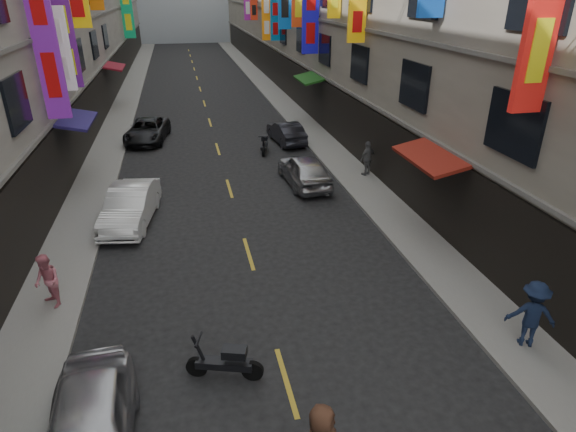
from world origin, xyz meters
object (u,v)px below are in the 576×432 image
scooter_crossing (226,362)px  pedestrian_rfar (368,158)px  pedestrian_rnear (532,314)px  scooter_far_right (264,145)px  car_left_mid (130,206)px  car_right_mid (304,170)px  car_left_far (147,130)px  car_right_far (286,132)px  car_left_near (89,432)px  pedestrian_lfar (47,281)px

scooter_crossing → pedestrian_rfar: 14.01m
scooter_crossing → pedestrian_rnear: bearing=-76.3°
scooter_far_right → car_left_mid: 9.88m
scooter_crossing → car_right_mid: size_ratio=0.42×
car_right_mid → car_left_mid: bearing=14.9°
car_left_far → pedestrian_rnear: pedestrian_rnear is taller
scooter_far_right → car_left_mid: size_ratio=0.41×
car_left_mid → car_right_mid: 7.79m
scooter_crossing → scooter_far_right: (3.77, 16.39, 0.00)m
car_right_far → car_left_far: bearing=-21.4°
car_left_far → pedestrian_rnear: size_ratio=2.54×
car_left_far → pedestrian_rfar: size_ratio=2.76×
car_right_far → pedestrian_rfar: size_ratio=2.28×
car_left_mid → car_left_far: size_ratio=0.95×
scooter_far_right → car_left_mid: (-6.45, -7.48, 0.27)m
car_right_mid → pedestrian_rnear: 12.20m
car_right_mid → car_left_near: bearing=57.0°
car_left_near → car_left_mid: (0.00, 10.49, 0.00)m
pedestrian_lfar → pedestrian_rnear: 12.59m
scooter_far_right → pedestrian_lfar: size_ratio=1.12×
car_left_near → pedestrian_rnear: bearing=3.1°
scooter_crossing → car_left_mid: size_ratio=0.41×
car_right_mid → pedestrian_rnear: (2.66, -11.90, 0.31)m
pedestrian_rnear → pedestrian_rfar: bearing=-66.6°
scooter_crossing → car_right_far: 18.70m
pedestrian_rfar → car_right_far: bearing=-96.4°
car_left_near → car_right_far: 21.09m
pedestrian_lfar → car_left_mid: bearing=125.8°
pedestrian_rnear → car_right_mid: bearing=-51.8°
car_right_mid → pedestrian_lfar: size_ratio=2.60×
scooter_crossing → car_left_near: bearing=138.8°
scooter_far_right → car_right_mid: 5.16m
car_right_far → pedestrian_rnear: size_ratio=2.11×
car_left_far → car_right_mid: bearing=-41.3°
car_left_near → car_right_far: car_left_near is taller
scooter_crossing → car_left_far: 20.18m
car_left_mid → pedestrian_lfar: size_ratio=2.72×
car_left_mid → pedestrian_lfar: (-1.78, -5.23, 0.20)m
pedestrian_lfar → pedestrian_rfar: size_ratio=0.97×
car_left_far → pedestrian_rfar: bearing=-30.2°
pedestrian_lfar → car_right_far: bearing=110.2°
car_right_mid → pedestrian_lfar: pedestrian_lfar is taller
scooter_crossing → pedestrian_lfar: size_ratio=1.10×
scooter_far_right → car_left_near: car_left_near is taller
scooter_crossing → car_right_mid: car_right_mid is taller
car_right_mid → scooter_crossing: bearing=64.2°
pedestrian_rnear → scooter_crossing: bearing=21.1°
car_right_mid → pedestrian_lfar: bearing=36.6°
car_right_far → car_left_mid: bearing=42.0°
car_left_mid → car_left_far: bearing=98.5°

